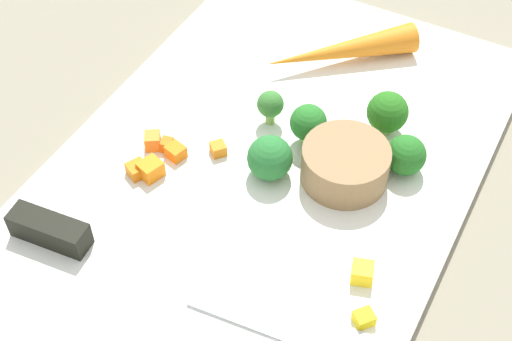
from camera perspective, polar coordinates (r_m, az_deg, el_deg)
The scene contains 18 objects.
ground_plane at distance 0.63m, azimuth 0.00°, elevation -1.33°, with size 4.00×4.00×0.00m, color gray.
cutting_board at distance 0.62m, azimuth 0.00°, elevation -0.98°, with size 0.54×0.34×0.01m, color white.
prep_bowl at distance 0.61m, azimuth 6.92°, elevation 0.48°, with size 0.07×0.07×0.03m, color olive.
chef_knife at distance 0.57m, azimuth -9.48°, elevation -7.06°, with size 0.06×0.34×0.02m.
whole_carrot at distance 0.72m, azimuth 6.35°, elevation 9.26°, with size 0.03×0.03×0.15m, color orange.
carrot_dice_0 at distance 0.64m, azimuth -6.93°, elevation 2.00°, with size 0.01×0.01×0.01m, color orange.
carrot_dice_1 at distance 0.64m, azimuth -6.24°, elevation 1.45°, with size 0.01×0.02×0.01m, color orange.
carrot_dice_2 at distance 0.65m, azimuth -8.01°, elevation 2.29°, with size 0.01×0.01×0.01m, color orange.
carrot_dice_3 at distance 0.63m, azimuth -9.19°, elevation 0.07°, with size 0.02×0.02×0.01m, color orange.
carrot_dice_4 at distance 0.62m, azimuth -8.16°, elevation 0.10°, with size 0.02×0.02×0.02m, color orange.
carrot_dice_5 at distance 0.64m, azimuth -2.94°, elevation 1.69°, with size 0.01×0.01×0.01m, color orange.
pepper_dice_0 at distance 0.54m, azimuth 8.37°, elevation -11.24°, with size 0.01×0.01×0.01m, color yellow.
pepper_dice_1 at distance 0.56m, azimuth 8.23°, elevation -7.84°, with size 0.02×0.02×0.01m, color yellow.
broccoli_floret_0 at distance 0.65m, azimuth 1.12°, elevation 5.10°, with size 0.02×0.02×0.03m.
broccoli_floret_1 at distance 0.61m, azimuth 1.08°, elevation 0.96°, with size 0.04×0.04×0.04m.
broccoli_floret_2 at distance 0.63m, azimuth 4.08°, elevation 3.67°, with size 0.03×0.03×0.04m.
broccoli_floret_3 at distance 0.65m, azimuth 10.15°, elevation 4.44°, with size 0.04×0.04×0.04m.
broccoli_floret_4 at distance 0.63m, azimuth 11.52°, elevation 1.15°, with size 0.03×0.03×0.03m.
Camera 1 is at (-0.36, -0.19, 0.48)m, focal length 51.63 mm.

